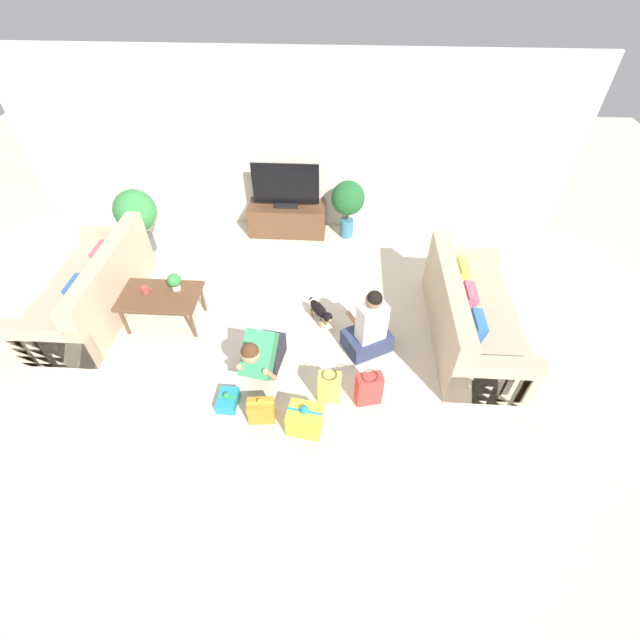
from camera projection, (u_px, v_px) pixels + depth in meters
name	position (u px, v px, depth m)	size (l,w,h in m)	color
ground_plane	(275.00, 333.00, 5.42)	(16.00, 16.00, 0.00)	beige
wall_back	(292.00, 146.00, 6.38)	(8.40, 0.06, 2.60)	beige
sofa_left	(94.00, 291.00, 5.54)	(0.92, 2.06, 0.87)	tan
sofa_right	(469.00, 318.00, 5.18)	(0.92, 2.06, 0.87)	tan
coffee_table	(161.00, 298.00, 5.29)	(0.98, 0.61, 0.46)	brown
tv_console	(288.00, 219.00, 6.91)	(1.21, 0.48, 0.48)	brown
tv	(286.00, 188.00, 6.52)	(1.02, 0.20, 0.68)	black
potted_plant_corner_left	(136.00, 213.00, 6.28)	(0.61, 0.61, 0.98)	#4C4C51
potted_plant_back_right	(348.00, 201.00, 6.56)	(0.52, 0.52, 0.93)	#336B84
person_kneeling	(262.00, 354.00, 4.71)	(0.44, 0.83, 0.80)	#23232D
person_sitting	(369.00, 329.00, 5.00)	(0.65, 0.62, 0.94)	#283351
dog	(321.00, 311.00, 5.42)	(0.34, 0.45, 0.30)	black
gift_box_a	(228.00, 400.00, 4.62)	(0.21, 0.29, 0.19)	teal
gift_box_b	(261.00, 410.00, 4.44)	(0.29, 0.19, 0.33)	orange
gift_box_c	(305.00, 419.00, 4.34)	(0.38, 0.31, 0.38)	yellow
gift_bag_a	(329.00, 387.00, 4.57)	(0.25, 0.16, 0.43)	#E5B74C
gift_bag_b	(369.00, 389.00, 4.55)	(0.30, 0.21, 0.43)	red
mug	(145.00, 290.00, 5.26)	(0.12, 0.08, 0.09)	#B23D38
tabletop_plant	(174.00, 281.00, 5.25)	(0.17, 0.17, 0.22)	beige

